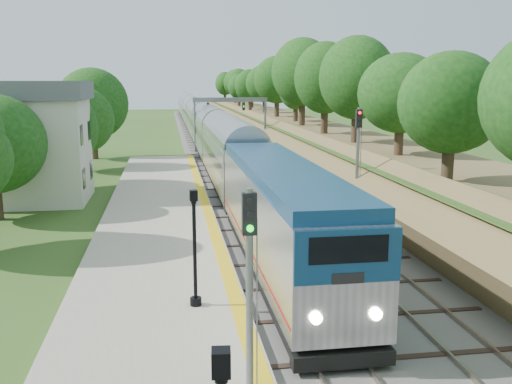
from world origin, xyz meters
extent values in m
cube|color=#4C4944|center=(2.00, 60.00, 0.06)|extent=(9.50, 170.00, 0.12)
cube|color=gray|center=(-0.72, 60.00, 0.20)|extent=(0.08, 170.00, 0.16)
cube|color=gray|center=(0.72, 60.00, 0.20)|extent=(0.08, 170.00, 0.16)
cube|color=gray|center=(3.28, 60.00, 0.20)|extent=(0.08, 170.00, 0.16)
cube|color=gray|center=(4.72, 60.00, 0.20)|extent=(0.08, 170.00, 0.16)
cube|color=#B0A68E|center=(-5.20, 16.00, 0.19)|extent=(6.40, 68.00, 0.38)
cube|color=gold|center=(-2.35, 16.00, 0.39)|extent=(0.55, 68.00, 0.01)
cube|color=brown|center=(11.50, 60.00, 1.50)|extent=(9.00, 170.00, 3.00)
cube|color=brown|center=(7.60, 60.00, 1.30)|extent=(4.47, 170.00, 4.54)
cylinder|color=#332316|center=(10.00, 60.00, 4.31)|extent=(0.60, 0.60, 2.62)
sphere|color=#113C10|center=(10.00, 60.00, 7.88)|extent=(5.70, 5.70, 5.70)
cylinder|color=#332316|center=(10.00, 110.00, 4.31)|extent=(0.60, 0.60, 2.62)
sphere|color=#113C10|center=(10.00, 110.00, 7.88)|extent=(5.70, 5.70, 5.70)
cube|color=beige|center=(-14.00, 30.00, 3.40)|extent=(8.00, 6.00, 6.80)
cube|color=#55585D|center=(-14.00, 30.00, 7.40)|extent=(8.60, 6.60, 1.20)
cube|color=black|center=(-9.99, 28.20, 1.80)|extent=(0.05, 1.10, 1.30)
cube|color=black|center=(-9.99, 31.80, 1.80)|extent=(0.05, 1.10, 1.30)
cube|color=black|center=(-9.99, 28.20, 4.60)|extent=(0.05, 1.10, 1.30)
cube|color=black|center=(-9.99, 31.80, 4.60)|extent=(0.05, 1.10, 1.30)
cylinder|color=slate|center=(-1.50, 55.00, 3.10)|extent=(0.24, 0.24, 6.20)
cylinder|color=slate|center=(6.50, 55.00, 3.10)|extent=(0.24, 0.24, 6.20)
cube|color=slate|center=(2.50, 55.00, 5.95)|extent=(8.40, 0.25, 0.50)
cube|color=black|center=(0.00, 54.85, 5.20)|extent=(0.30, 0.20, 0.90)
cube|color=black|center=(4.00, 54.85, 5.20)|extent=(0.30, 0.20, 0.90)
cylinder|color=#332316|center=(-12.00, 26.00, 1.22)|extent=(0.60, 0.60, 2.45)
sphere|color=#113C10|center=(-12.00, 26.00, 4.55)|extent=(5.32, 5.32, 5.32)
cylinder|color=#332316|center=(-12.00, 42.00, 1.22)|extent=(0.60, 0.60, 2.45)
sphere|color=#113C10|center=(-12.00, 42.00, 4.55)|extent=(5.32, 5.32, 5.32)
cube|color=black|center=(0.00, 13.20, 0.57)|extent=(2.70, 16.91, 0.59)
cube|color=#B7BAC1|center=(0.00, 13.20, 2.53)|extent=(2.94, 17.62, 3.33)
cube|color=navy|center=(0.00, 13.20, 4.41)|extent=(2.82, 16.91, 0.43)
cube|color=navy|center=(0.00, 4.36, 3.46)|extent=(2.91, 0.10, 1.47)
cube|color=black|center=(0.00, 4.32, 3.66)|extent=(2.15, 0.06, 0.73)
cube|color=maroon|center=(0.00, 13.20, 1.41)|extent=(2.96, 17.27, 0.10)
cube|color=#B7BAC1|center=(0.00, 32.40, 2.19)|extent=(2.94, 19.58, 3.82)
cube|color=#B7BAC1|center=(0.00, 52.57, 2.19)|extent=(2.94, 19.58, 3.82)
cube|color=#B7BAC1|center=(0.00, 72.75, 2.19)|extent=(2.94, 19.58, 3.82)
cube|color=#B7BAC1|center=(0.00, 92.93, 2.19)|extent=(2.94, 19.58, 3.82)
cube|color=#B7BAC1|center=(0.00, 113.11, 2.19)|extent=(2.94, 19.58, 3.82)
cube|color=#B7BAC1|center=(0.00, 133.28, 2.19)|extent=(2.94, 19.58, 3.82)
cube|color=black|center=(-3.97, -2.42, 4.29)|extent=(0.28, 0.28, 0.37)
cube|color=silver|center=(-3.97, -2.42, 4.29)|extent=(0.20, 0.20, 0.28)
cylinder|color=black|center=(-3.78, 9.23, 0.52)|extent=(0.40, 0.40, 0.27)
cylinder|color=black|center=(-3.78, 9.23, 2.29)|extent=(0.13, 0.13, 3.54)
cube|color=black|center=(-3.78, 9.23, 4.24)|extent=(0.27, 0.27, 0.36)
cube|color=silver|center=(-3.78, 9.23, 4.24)|extent=(0.19, 0.19, 0.27)
cylinder|color=slate|center=(-2.90, 2.34, 3.06)|extent=(0.17, 0.17, 5.35)
cube|color=black|center=(-2.90, 2.34, 5.18)|extent=(0.31, 0.20, 0.92)
cylinder|color=#0CE526|center=(-2.90, 2.22, 5.18)|extent=(0.15, 0.06, 0.15)
cylinder|color=slate|center=(6.20, 21.86, 3.31)|extent=(0.19, 0.19, 6.39)
cube|color=black|center=(6.20, 21.86, 5.89)|extent=(0.35, 0.23, 1.03)
cylinder|color=#FF0C0C|center=(6.20, 21.72, 5.89)|extent=(0.16, 0.06, 0.16)
camera|label=1|loc=(-4.58, -9.40, 7.96)|focal=40.00mm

